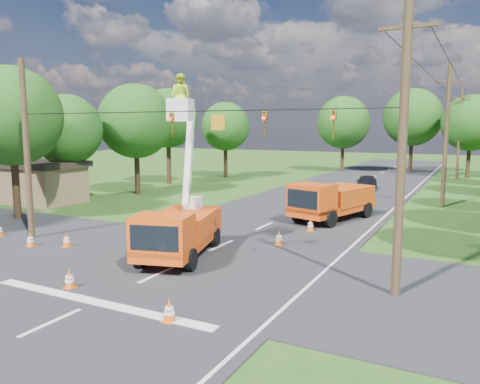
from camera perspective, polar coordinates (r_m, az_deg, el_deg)
The scene contains 30 objects.
ground at distance 36.08m, azimuth 9.58°, elevation -1.20°, with size 140.00×140.00×0.00m, color #234E17.
road_main at distance 36.08m, azimuth 9.58°, elevation -1.20°, with size 12.00×100.00×0.06m, color black.
road_cross at distance 20.09m, azimuth -6.58°, elevation -8.52°, with size 56.00×10.00×0.07m, color black.
stop_bar at distance 16.28m, azimuth -17.11°, elevation -12.85°, with size 9.00×0.45×0.02m, color silver.
edge_line at distance 34.81m, azimuth 18.38°, elevation -1.83°, with size 0.12×90.00×0.02m, color silver.
bucket_truck at distance 20.41m, azimuth -7.45°, elevation -3.33°, with size 3.78×6.41×7.92m.
second_truck at distance 28.89m, azimuth 11.03°, elevation -0.99°, with size 4.08×6.84×2.41m.
ground_worker at distance 20.43m, azimuth -12.36°, elevation -5.84°, with size 0.64×0.42×1.75m, color #E65C13.
distant_car at distance 43.54m, azimuth 15.13°, elevation 1.12°, with size 1.63×4.06×1.38m, color black.
traffic_cone_0 at distance 17.83m, azimuth -20.08°, elevation -9.92°, with size 0.38×0.38×0.71m.
traffic_cone_1 at distance 14.23m, azimuth -8.62°, elevation -14.11°, with size 0.38×0.38×0.71m.
traffic_cone_2 at distance 22.70m, azimuth 4.77°, elevation -5.63°, with size 0.38×0.38×0.71m.
traffic_cone_3 at distance 25.89m, azimuth 8.58°, elevation -3.99°, with size 0.38×0.38×0.71m.
traffic_cone_4 at distance 23.74m, azimuth -20.37°, elevation -5.50°, with size 0.38×0.38×0.71m.
traffic_cone_5 at distance 24.46m, azimuth -24.19°, elevation -5.32°, with size 0.38×0.38×0.71m.
traffic_cone_7 at distance 31.26m, azimuth 15.30°, elevation -2.12°, with size 0.38×0.38×0.71m.
pole_right_near at distance 16.12m, azimuth 19.17°, elevation 5.47°, with size 1.80×0.30×10.00m.
pole_right_mid at distance 36.02m, azimuth 23.84°, elevation 6.38°, with size 1.80×0.30×10.00m.
pole_right_far at distance 55.99m, azimuth 25.18°, elevation 6.64°, with size 1.80×0.30×10.00m.
pole_left at distance 25.86m, azimuth -24.56°, elevation 4.63°, with size 0.30×0.30×9.00m.
signal_span at distance 18.11m, azimuth -0.97°, elevation 8.58°, with size 18.00×0.29×1.07m.
shed at distance 37.69m, azimuth -22.77°, elevation 1.16°, with size 5.50×4.50×3.15m.
tree_left_b at distance 31.63m, azimuth -26.11°, elevation 8.30°, with size 6.00×6.00×9.32m.
tree_left_c at distance 36.99m, azimuth -20.39°, elevation 7.10°, with size 5.20×5.20×8.06m.
tree_left_d at distance 40.30m, azimuth -12.60°, elevation 8.42°, with size 6.20×6.20×9.24m.
tree_left_e at distance 46.94m, azimuth -8.78°, elevation 8.87°, with size 5.80×5.80×9.41m.
tree_left_f at distance 52.60m, azimuth -1.79°, elevation 7.98°, with size 5.40×5.40×8.40m.
tree_far_a at distance 61.03m, azimuth 12.49°, elevation 8.27°, with size 6.60×6.60×9.50m.
tree_far_b at distance 61.45m, azimuth 20.30°, elevation 8.54°, with size 7.00×7.00×10.32m.
tree_far_c at distance 57.96m, azimuth 26.32°, elevation 7.54°, with size 6.20×6.20×9.18m.
Camera 1 is at (10.82, -13.94, 5.69)m, focal length 35.00 mm.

